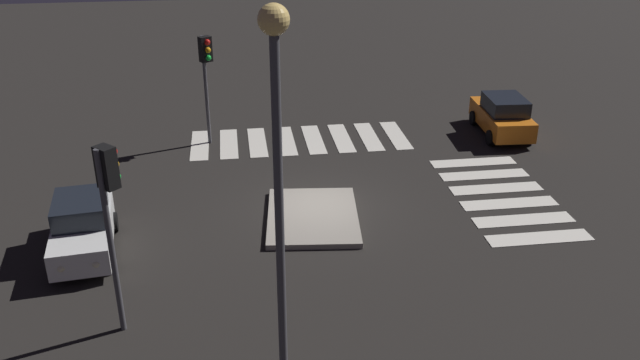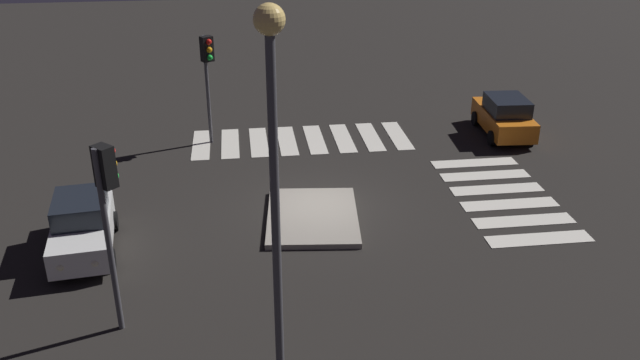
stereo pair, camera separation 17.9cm
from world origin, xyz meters
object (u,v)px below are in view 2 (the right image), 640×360
object	(u,v)px
street_lamp	(273,145)
traffic_island	(312,217)
traffic_light_north	(207,63)
traffic_light_west	(107,194)
car_white	(82,226)
car_orange	(504,116)

from	to	relation	value
street_lamp	traffic_island	bearing A→B (deg)	-12.29
traffic_island	traffic_light_north	world-z (taller)	traffic_light_north
traffic_light_west	traffic_light_north	distance (m)	11.83
car_white	traffic_light_west	xyz separation A→B (m)	(-3.72, -1.63, 2.73)
traffic_light_west	traffic_island	bearing A→B (deg)	-2.35
traffic_light_west	street_lamp	xyz separation A→B (m)	(-2.28, -3.57, 1.89)
car_orange	traffic_light_north	world-z (taller)	traffic_light_north
traffic_light_west	street_lamp	distance (m)	4.63
car_white	traffic_light_north	size ratio (longest dim) A/B	0.88
car_white	car_orange	bearing A→B (deg)	109.12
car_white	traffic_light_north	bearing A→B (deg)	149.69
traffic_island	car_orange	xyz separation A→B (m)	(6.35, -8.72, 0.73)
car_orange	traffic_island	bearing A→B (deg)	129.44
traffic_island	car_white	world-z (taller)	car_white
traffic_light_west	street_lamp	world-z (taller)	street_lamp
traffic_light_north	car_orange	bearing A→B (deg)	57.34
car_orange	car_white	size ratio (longest dim) A/B	1.02
street_lamp	car_orange	bearing A→B (deg)	-37.44
traffic_light_west	car_orange	bearing A→B (deg)	-6.60
street_lamp	car_white	bearing A→B (deg)	40.88
traffic_island	street_lamp	xyz separation A→B (m)	(-7.05, 1.54, 5.32)
car_orange	car_white	world-z (taller)	car_orange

